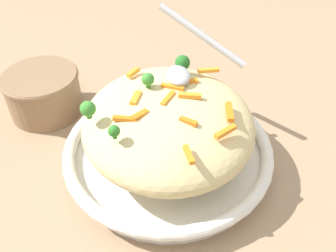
# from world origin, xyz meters

# --- Properties ---
(ground_plane) EXTENTS (2.40, 2.40, 0.00)m
(ground_plane) POSITION_xyz_m (0.00, 0.00, 0.00)
(ground_plane) COLOR #9E7F60
(serving_bowl) EXTENTS (0.36, 0.36, 0.05)m
(serving_bowl) POSITION_xyz_m (0.00, 0.00, 0.03)
(serving_bowl) COLOR white
(serving_bowl) RESTS_ON ground_plane
(pasta_mound) EXTENTS (0.30, 0.28, 0.10)m
(pasta_mound) POSITION_xyz_m (0.00, 0.00, 0.09)
(pasta_mound) COLOR #DBC689
(pasta_mound) RESTS_ON serving_bowl
(carrot_piece_0) EXTENTS (0.03, 0.02, 0.01)m
(carrot_piece_0) POSITION_xyz_m (0.01, 0.05, 0.14)
(carrot_piece_0) COLOR orange
(carrot_piece_0) RESTS_ON pasta_mound
(carrot_piece_1) EXTENTS (0.02, 0.04, 0.01)m
(carrot_piece_1) POSITION_xyz_m (-0.08, -0.07, 0.14)
(carrot_piece_1) COLOR orange
(carrot_piece_1) RESTS_ON pasta_mound
(carrot_piece_2) EXTENTS (0.02, 0.04, 0.01)m
(carrot_piece_2) POSITION_xyz_m (0.03, -0.01, 0.14)
(carrot_piece_2) COLOR orange
(carrot_piece_2) RESTS_ON pasta_mound
(carrot_piece_3) EXTENTS (0.02, 0.04, 0.01)m
(carrot_piece_3) POSITION_xyz_m (-0.03, 0.07, 0.14)
(carrot_piece_3) COLOR orange
(carrot_piece_3) RESTS_ON pasta_mound
(carrot_piece_4) EXTENTS (0.03, 0.02, 0.01)m
(carrot_piece_4) POSITION_xyz_m (0.09, 0.05, 0.14)
(carrot_piece_4) COLOR orange
(carrot_piece_4) RESTS_ON pasta_mound
(carrot_piece_5) EXTENTS (0.02, 0.03, 0.01)m
(carrot_piece_5) POSITION_xyz_m (-0.05, -0.02, 0.14)
(carrot_piece_5) COLOR orange
(carrot_piece_5) RESTS_ON pasta_mound
(carrot_piece_6) EXTENTS (0.03, 0.03, 0.01)m
(carrot_piece_6) POSITION_xyz_m (0.00, -0.00, 0.14)
(carrot_piece_6) COLOR orange
(carrot_piece_6) RESTS_ON pasta_mound
(carrot_piece_7) EXTENTS (0.01, 0.04, 0.01)m
(carrot_piece_7) POSITION_xyz_m (0.08, -0.08, 0.14)
(carrot_piece_7) COLOR orange
(carrot_piece_7) RESTS_ON pasta_mound
(carrot_piece_8) EXTENTS (0.01, 0.03, 0.01)m
(carrot_piece_8) POSITION_xyz_m (0.05, -0.04, 0.14)
(carrot_piece_8) COLOR orange
(carrot_piece_8) RESTS_ON pasta_mound
(carrot_piece_9) EXTENTS (0.03, 0.01, 0.01)m
(carrot_piece_9) POSITION_xyz_m (-0.12, -0.01, 0.14)
(carrot_piece_9) COLOR orange
(carrot_piece_9) RESTS_ON pasta_mound
(carrot_piece_10) EXTENTS (0.02, 0.04, 0.01)m
(carrot_piece_10) POSITION_xyz_m (-0.00, -0.03, 0.14)
(carrot_piece_10) COLOR orange
(carrot_piece_10) RESTS_ON pasta_mound
(carrot_piece_11) EXTENTS (0.04, 0.02, 0.01)m
(carrot_piece_11) POSITION_xyz_m (-0.04, -0.09, 0.14)
(carrot_piece_11) COLOR orange
(carrot_piece_11) RESTS_ON pasta_mound
(carrot_piece_12) EXTENTS (0.02, 0.03, 0.01)m
(carrot_piece_12) POSITION_xyz_m (-0.03, 0.05, 0.14)
(carrot_piece_12) COLOR orange
(carrot_piece_12) RESTS_ON pasta_mound
(broccoli_floret_0) EXTENTS (0.03, 0.03, 0.03)m
(broccoli_floret_0) POSITION_xyz_m (0.08, -0.04, 0.15)
(broccoli_floret_0) COLOR #205B1C
(broccoli_floret_0) RESTS_ON pasta_mound
(broccoli_floret_1) EXTENTS (0.02, 0.02, 0.03)m
(broccoli_floret_1) POSITION_xyz_m (-0.02, 0.12, 0.15)
(broccoli_floret_1) COLOR #377928
(broccoli_floret_1) RESTS_ON pasta_mound
(broccoli_floret_2) EXTENTS (0.02, 0.02, 0.03)m
(broccoli_floret_2) POSITION_xyz_m (0.04, 0.03, 0.15)
(broccoli_floret_2) COLOR #377928
(broccoli_floret_2) RESTS_ON pasta_mound
(broccoli_floret_3) EXTENTS (0.02, 0.02, 0.02)m
(broccoli_floret_3) POSITION_xyz_m (-0.07, 0.08, 0.15)
(broccoli_floret_3) COLOR #296820
(broccoli_floret_3) RESTS_ON pasta_mound
(serving_spoon) EXTENTS (0.15, 0.14, 0.08)m
(serving_spoon) POSITION_xyz_m (0.08, -0.04, 0.16)
(serving_spoon) COLOR #B7B7BC
(serving_spoon) RESTS_ON pasta_mound
(companion_bowl) EXTENTS (0.15, 0.15, 0.09)m
(companion_bowl) POSITION_xyz_m (0.18, 0.23, 0.05)
(companion_bowl) COLOR #8C6B4C
(companion_bowl) RESTS_ON ground_plane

